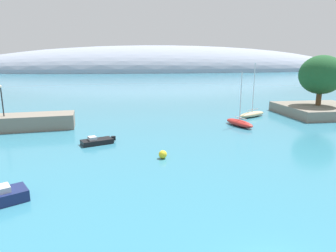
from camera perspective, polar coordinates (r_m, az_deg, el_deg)
name	(u,v)px	position (r m, az deg, el deg)	size (l,w,h in m)	color
shore_outcrop	(321,110)	(59.80, 27.38, 2.74)	(13.49, 12.58, 1.70)	gray
tree_clump_shore	(321,75)	(59.13, 27.41, 8.73)	(7.51, 7.51, 8.78)	brown
distant_ridge	(163,71)	(250.48, -0.95, 10.52)	(322.00, 84.40, 41.24)	#8E99AD
sailboat_sand_mid_mooring	(252,114)	(53.20, 15.87, 2.25)	(6.27, 4.51, 9.16)	#C6B284
sailboat_red_outer_mooring	(239,123)	(45.43, 13.57, 0.64)	(3.26, 5.95, 7.95)	red
motorboat_black_foreground	(97,141)	(35.87, -13.51, -2.88)	(4.13, 2.89, 0.97)	black
mooring_buoy_yellow	(163,154)	(29.90, -1.01, -5.49)	(0.84, 0.84, 0.84)	yellow
harbor_lamp_post	(2,97)	(46.24, -29.36, 4.85)	(0.36, 0.36, 4.27)	black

